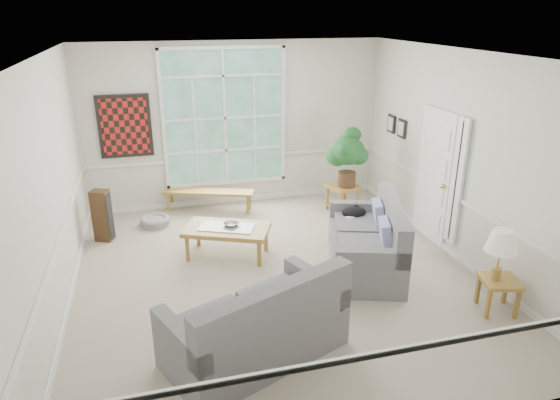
# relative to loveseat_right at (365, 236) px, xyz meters

# --- Properties ---
(floor) EXTENTS (5.50, 6.00, 0.01)m
(floor) POSITION_rel_loveseat_right_xyz_m (-1.28, 0.09, -0.50)
(floor) COLOR #A79C8C
(floor) RESTS_ON ground
(ceiling) EXTENTS (5.50, 6.00, 0.02)m
(ceiling) POSITION_rel_loveseat_right_xyz_m (-1.28, 0.09, 2.51)
(ceiling) COLOR white
(ceiling) RESTS_ON ground
(wall_back) EXTENTS (5.50, 0.02, 3.00)m
(wall_back) POSITION_rel_loveseat_right_xyz_m (-1.28, 3.09, 1.01)
(wall_back) COLOR silver
(wall_back) RESTS_ON ground
(wall_front) EXTENTS (5.50, 0.02, 3.00)m
(wall_front) POSITION_rel_loveseat_right_xyz_m (-1.28, -2.91, 1.01)
(wall_front) COLOR silver
(wall_front) RESTS_ON ground
(wall_left) EXTENTS (0.02, 6.00, 3.00)m
(wall_left) POSITION_rel_loveseat_right_xyz_m (-4.03, 0.09, 1.01)
(wall_left) COLOR silver
(wall_left) RESTS_ON ground
(wall_right) EXTENTS (0.02, 6.00, 3.00)m
(wall_right) POSITION_rel_loveseat_right_xyz_m (1.47, 0.09, 1.01)
(wall_right) COLOR silver
(wall_right) RESTS_ON ground
(window_back) EXTENTS (2.30, 0.08, 2.40)m
(window_back) POSITION_rel_loveseat_right_xyz_m (-1.48, 3.05, 1.16)
(window_back) COLOR white
(window_back) RESTS_ON wall_back
(entry_door) EXTENTS (0.08, 0.90, 2.10)m
(entry_door) POSITION_rel_loveseat_right_xyz_m (1.43, 0.69, 0.56)
(entry_door) COLOR white
(entry_door) RESTS_ON floor
(door_sidelight) EXTENTS (0.08, 0.26, 1.90)m
(door_sidelight) POSITION_rel_loveseat_right_xyz_m (1.43, 0.06, 0.66)
(door_sidelight) COLOR white
(door_sidelight) RESTS_ON wall_right
(wall_art) EXTENTS (0.90, 0.06, 1.10)m
(wall_art) POSITION_rel_loveseat_right_xyz_m (-3.23, 3.04, 1.11)
(wall_art) COLOR maroon
(wall_art) RESTS_ON wall_back
(wall_frame_near) EXTENTS (0.04, 0.26, 0.32)m
(wall_frame_near) POSITION_rel_loveseat_right_xyz_m (1.43, 1.84, 1.06)
(wall_frame_near) COLOR black
(wall_frame_near) RESTS_ON wall_right
(wall_frame_far) EXTENTS (0.04, 0.26, 0.32)m
(wall_frame_far) POSITION_rel_loveseat_right_xyz_m (1.43, 2.24, 1.06)
(wall_frame_far) COLOR black
(wall_frame_far) RESTS_ON wall_right
(loveseat_right) EXTENTS (1.46, 2.03, 0.99)m
(loveseat_right) POSITION_rel_loveseat_right_xyz_m (0.00, 0.00, 0.00)
(loveseat_right) COLOR slate
(loveseat_right) RESTS_ON floor
(loveseat_front) EXTENTS (2.11, 1.63, 1.02)m
(loveseat_front) POSITION_rel_loveseat_right_xyz_m (-1.94, -1.51, 0.01)
(loveseat_front) COLOR slate
(loveseat_front) RESTS_ON floor
(coffee_table) EXTENTS (1.41, 1.12, 0.46)m
(coffee_table) POSITION_rel_loveseat_right_xyz_m (-1.84, 0.87, -0.26)
(coffee_table) COLOR olive
(coffee_table) RESTS_ON floor
(pewter_bowl) EXTENTS (0.38, 0.38, 0.07)m
(pewter_bowl) POSITION_rel_loveseat_right_xyz_m (-1.77, 0.90, 0.00)
(pewter_bowl) COLOR #A1A1A6
(pewter_bowl) RESTS_ON coffee_table
(window_bench) EXTENTS (1.67, 0.87, 0.39)m
(window_bench) POSITION_rel_loveseat_right_xyz_m (-1.88, 2.74, -0.30)
(window_bench) COLOR olive
(window_bench) RESTS_ON floor
(end_table) EXTENTS (0.62, 0.62, 0.50)m
(end_table) POSITION_rel_loveseat_right_xyz_m (0.50, 2.10, -0.24)
(end_table) COLOR olive
(end_table) RESTS_ON floor
(houseplant) EXTENTS (0.66, 0.66, 1.08)m
(houseplant) POSITION_rel_loveseat_right_xyz_m (0.54, 2.03, 0.54)
(houseplant) COLOR #1D5124
(houseplant) RESTS_ON end_table
(side_table) EXTENTS (0.53, 0.53, 0.44)m
(side_table) POSITION_rel_loveseat_right_xyz_m (1.12, -1.46, -0.27)
(side_table) COLOR olive
(side_table) RESTS_ON floor
(table_lamp) EXTENTS (0.38, 0.38, 0.65)m
(table_lamp) POSITION_rel_loveseat_right_xyz_m (1.07, -1.44, 0.27)
(table_lamp) COLOR white
(table_lamp) RESTS_ON side_table
(pet_bed) EXTENTS (0.58, 0.58, 0.15)m
(pet_bed) POSITION_rel_loveseat_right_xyz_m (-2.87, 2.31, -0.42)
(pet_bed) COLOR gray
(pet_bed) RESTS_ON floor
(floor_speaker) EXTENTS (0.32, 0.30, 0.85)m
(floor_speaker) POSITION_rel_loveseat_right_xyz_m (-3.68, 1.92, -0.07)
(floor_speaker) COLOR #3C2614
(floor_speaker) RESTS_ON floor
(cat) EXTENTS (0.47, 0.45, 0.18)m
(cat) POSITION_rel_loveseat_right_xyz_m (0.10, 0.65, 0.10)
(cat) COLOR black
(cat) RESTS_ON loveseat_right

